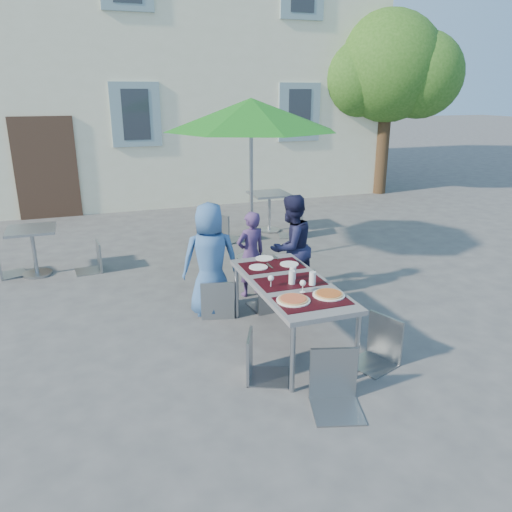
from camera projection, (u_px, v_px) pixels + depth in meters
name	position (u px, v px, depth m)	size (l,w,h in m)	color
ground	(237.00, 366.00, 5.15)	(90.00, 90.00, 0.00)	#444447
building	(112.00, 10.00, 13.91)	(13.60, 8.20, 11.10)	beige
tree	(389.00, 69.00, 12.95)	(3.60, 3.00, 4.70)	#3F2C1B
dining_table	(290.00, 287.00, 5.38)	(0.80, 1.85, 0.76)	#4B4A4F
pizza_near_left	(293.00, 300.00, 4.86)	(0.33, 0.33, 0.03)	white
pizza_near_right	(329.00, 294.00, 4.99)	(0.32, 0.32, 0.03)	white
glassware	(297.00, 277.00, 5.28)	(0.50, 0.43, 0.15)	silver
place_settings	(271.00, 263.00, 5.92)	(0.64, 0.52, 0.01)	white
child_0	(210.00, 260.00, 6.17)	(0.70, 0.46, 1.44)	#375F98
child_1	(251.00, 254.00, 6.78)	(0.43, 0.28, 1.19)	#493165
child_2	(291.00, 247.00, 6.68)	(0.69, 0.40, 1.42)	#1B1B3C
chair_0	(217.00, 276.00, 6.13)	(0.50, 0.51, 0.93)	#8F949A
chair_1	(271.00, 268.00, 6.30)	(0.47, 0.47, 0.98)	gray
chair_2	(298.00, 263.00, 6.53)	(0.55, 0.55, 0.96)	gray
chair_3	(259.00, 330.00, 4.79)	(0.52, 0.52, 0.89)	gray
chair_4	(381.00, 314.00, 5.06)	(0.54, 0.54, 0.94)	gray
chair_5	(337.00, 348.00, 4.34)	(0.54, 0.54, 0.98)	gray
patio_umbrella	(251.00, 116.00, 7.53)	(2.70, 2.70, 2.61)	#9DA0A4
cafe_table_0	(33.00, 243.00, 7.56)	(0.69, 0.69, 0.74)	#9DA0A4
bg_chair_l_0	(0.00, 242.00, 7.50)	(0.53, 0.53, 0.93)	#91969C
bg_chair_r_0	(91.00, 240.00, 7.73)	(0.43, 0.42, 0.88)	gray
cafe_table_1	(269.00, 204.00, 9.94)	(0.73, 0.73, 0.79)	#9DA0A4
bg_chair_l_1	(226.00, 210.00, 9.25)	(0.60, 0.59, 1.03)	gray
bg_chair_r_1	(296.00, 207.00, 9.59)	(0.55, 0.55, 0.98)	gray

